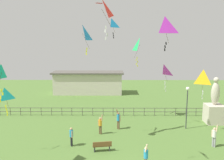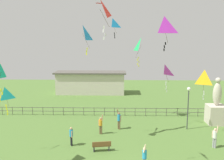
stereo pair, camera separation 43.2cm
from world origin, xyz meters
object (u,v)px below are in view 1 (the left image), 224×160
statue_monument (214,109)px  person_3 (146,156)px  person_1 (100,124)px  kite_3 (140,45)px  person_4 (214,136)px  kite_4 (203,78)px  lamppost (187,98)px  kite_8 (83,34)px  kite_5 (165,27)px  kite_6 (2,73)px  park_bench (102,146)px  kite_0 (5,95)px  person_0 (71,135)px  kite_1 (164,72)px  kite_7 (111,24)px  kite_2 (102,10)px  person_5 (118,119)px

statue_monument → person_3: bearing=-131.3°
person_1 → kite_3: bearing=48.2°
person_4 → kite_4: (-0.01, 3.25, 4.33)m
lamppost → kite_8: (-9.88, -2.44, 6.18)m
kite_5 → kite_8: (-6.26, 3.28, -0.42)m
kite_3 → kite_6: 15.06m
person_3 → person_4: person_4 is taller
park_bench → kite_6: bearing=-153.3°
kite_0 → kite_6: size_ratio=0.87×
statue_monument → lamppost: bearing=-153.3°
lamppost → kite_5: (-3.62, -5.72, 6.60)m
statue_monument → kite_8: kite_8 is taller
kite_4 → lamppost: bearing=136.2°
kite_4 → statue_monument: bearing=48.9°
person_0 → kite_1: size_ratio=0.59×
person_1 → kite_7: bearing=78.3°
kite_0 → kite_5: size_ratio=0.90×
park_bench → person_1: size_ratio=0.80×
kite_6 → person_3: bearing=2.2°
kite_6 → kite_0: bearing=112.9°
person_3 → kite_6: (-9.28, -0.36, 5.73)m
person_1 → person_4: 9.95m
kite_6 → person_1: bearing=49.2°
kite_1 → kite_3: kite_3 is taller
person_0 → statue_monument: bearing=22.5°
kite_2 → person_5: bearing=82.0°
person_1 → person_5: 2.17m
person_1 → person_4: bearing=-16.1°
kite_5 → person_3: bearing=-122.9°
person_5 → kite_6: size_ratio=0.82×
person_0 → kite_4: 12.99m
person_5 → kite_3: bearing=54.0°
statue_monument → kite_2: kite_2 is taller
person_5 → kite_0: bearing=-148.8°
kite_1 → kite_8: 8.91m
kite_5 → person_5: bearing=119.6°
lamppost → kite_5: kite_5 is taller
kite_7 → kite_2: bearing=-92.1°
kite_7 → kite_8: 6.31m
person_1 → kite_5: kite_5 is taller
kite_1 → kite_7: size_ratio=1.32×
lamppost → kite_3: bearing=145.8°
park_bench → kite_7: size_ratio=0.75×
kite_5 → kite_8: kite_5 is taller
park_bench → kite_8: 9.40m
person_3 → kite_0: kite_0 is taller
kite_7 → kite_8: (-2.38, -5.72, -1.16)m
kite_1 → kite_6: (-12.01, -8.84, 1.00)m
park_bench → kite_2: 10.60m
person_0 → kite_4: kite_4 is taller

